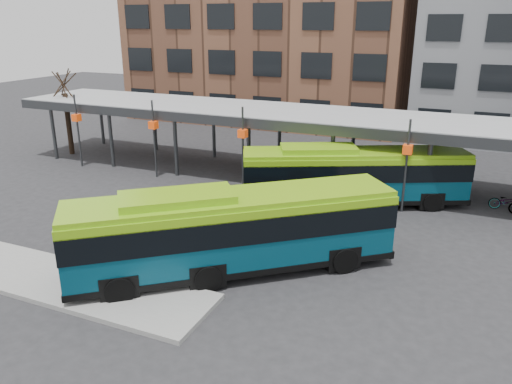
# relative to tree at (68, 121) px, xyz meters

# --- Properties ---
(ground) EXTENTS (120.00, 120.00, 0.00)m
(ground) POSITION_rel_tree_xyz_m (18.00, -12.00, -2.43)
(ground) COLOR #28282B
(ground) RESTS_ON ground
(boarding_island) EXTENTS (14.00, 3.00, 0.18)m
(boarding_island) POSITION_rel_tree_xyz_m (12.50, -15.00, -2.34)
(boarding_island) COLOR gray
(boarding_island) RESTS_ON ground
(canopy) EXTENTS (40.00, 6.53, 4.80)m
(canopy) POSITION_rel_tree_xyz_m (17.94, 0.87, 1.47)
(canopy) COLOR #999B9E
(canopy) RESTS_ON ground
(tree) EXTENTS (1.64, 1.64, 5.60)m
(tree) POSITION_rel_tree_xyz_m (0.00, 0.00, 0.00)
(tree) COLOR black
(tree) RESTS_ON ground
(building_brick) EXTENTS (26.00, 14.00, 22.00)m
(building_brick) POSITION_rel_tree_xyz_m (8.00, 20.00, 8.57)
(building_brick) COLOR brown
(building_brick) RESTS_ON ground
(bus_front) EXTENTS (11.31, 9.93, 3.43)m
(bus_front) POSITION_rel_tree_xyz_m (18.87, -11.57, -0.65)
(bus_front) COLOR #073C51
(bus_front) RESTS_ON ground
(bus_rear) EXTENTS (11.56, 7.23, 3.21)m
(bus_rear) POSITION_rel_tree_xyz_m (21.36, -2.21, -0.76)
(bus_rear) COLOR #073C51
(bus_rear) RESTS_ON ground
(pedestrian) EXTENTS (0.52, 0.70, 1.75)m
(pedestrian) POSITION_rel_tree_xyz_m (13.99, -15.04, -1.36)
(pedestrian) COLOR black
(pedestrian) RESTS_ON boarding_island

